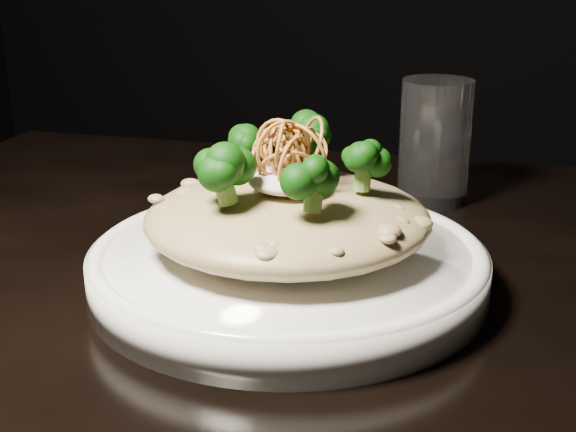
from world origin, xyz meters
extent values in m
cube|color=black|center=(0.00, 0.00, 0.73)|extent=(1.10, 0.80, 0.04)
cylinder|color=black|center=(-0.48, 0.33, 0.35)|extent=(0.05, 0.05, 0.71)
cylinder|color=white|center=(-0.09, 0.01, 0.76)|extent=(0.28, 0.28, 0.03)
ellipsoid|color=brown|center=(-0.09, 0.01, 0.80)|extent=(0.20, 0.20, 0.04)
ellipsoid|color=silver|center=(-0.09, 0.00, 0.83)|extent=(0.06, 0.06, 0.02)
cylinder|color=silver|center=(-0.01, 0.24, 0.81)|extent=(0.09, 0.09, 0.12)
camera|label=1|loc=(0.04, -0.51, 0.99)|focal=50.00mm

